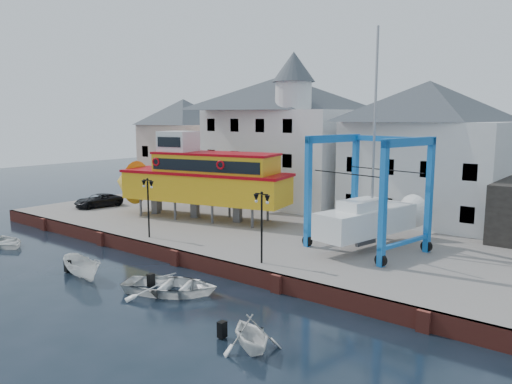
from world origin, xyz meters
The scene contains 15 objects.
ground centered at (0.00, 0.00, 0.00)m, with size 140.00×140.00×0.00m, color black.
hardstanding centered at (0.00, 11.00, 0.50)m, with size 44.00×22.00×1.00m, color slate.
quay_wall centered at (0.00, 0.10, 0.50)m, with size 44.00×0.47×1.00m.
building_pink centered at (-18.00, 18.00, 6.15)m, with size 8.00×7.00×10.30m.
building_white_main centered at (-4.87, 18.39, 7.34)m, with size 14.00×8.30×14.00m.
building_white_right centered at (9.00, 19.00, 6.60)m, with size 12.00×8.00×11.20m.
lamp_post_left centered at (-4.00, 1.20, 4.17)m, with size 1.12×0.32×4.20m.
lamp_post_right centered at (6.00, 1.20, 4.17)m, with size 1.12×0.32×4.20m.
tour_boat centered at (-6.34, 8.09, 4.39)m, with size 16.98×7.39×7.20m.
travel_lift centered at (9.54, 8.55, 3.31)m, with size 7.34×9.46×13.87m.
van centered at (-17.08, 6.01, 1.61)m, with size 2.03×4.40×1.22m, color black.
motorboat_a centered at (-2.48, -5.09, 0.00)m, with size 1.39×3.71×1.43m, color white.
motorboat_b centered at (3.56, -3.66, 0.00)m, with size 3.71×5.20×1.08m, color white.
motorboat_c centered at (11.05, -6.03, 0.00)m, with size 2.50×2.89×1.52m, color white.
motorboat_d centered at (-13.38, -4.49, 0.00)m, with size 2.84×3.98×0.82m, color white.
Camera 1 is at (23.11, -20.97, 9.43)m, focal length 35.00 mm.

